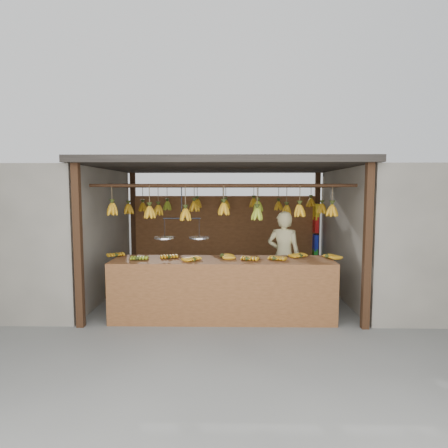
{
  "coord_description": "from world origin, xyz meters",
  "views": [
    {
      "loc": [
        0.11,
        -6.61,
        1.94
      ],
      "look_at": [
        0.0,
        0.3,
        1.3
      ],
      "focal_mm": 30.0,
      "sensor_mm": 36.0,
      "label": 1
    }
  ],
  "objects": [
    {
      "name": "balance_scale",
      "position": [
        -0.62,
        -1.0,
        1.24
      ],
      "size": [
        0.83,
        0.32,
        0.81
      ],
      "color": "black",
      "rests_on": "ground"
    },
    {
      "name": "stall",
      "position": [
        0.0,
        0.33,
        1.97
      ],
      "size": [
        4.3,
        3.3,
        2.4
      ],
      "color": "black",
      "rests_on": "ground"
    },
    {
      "name": "ground",
      "position": [
        0.0,
        0.0,
        0.0
      ],
      "size": [
        80.0,
        80.0,
        0.0
      ],
      "primitive_type": "plane",
      "color": "#5B5B57"
    },
    {
      "name": "vendor",
      "position": [
        1.05,
        -0.17,
        0.79
      ],
      "size": [
        0.66,
        0.54,
        1.57
      ],
      "primitive_type": "imported",
      "rotation": [
        0.0,
        0.0,
        2.82
      ],
      "color": "beige",
      "rests_on": "ground"
    },
    {
      "name": "neighbor_right",
      "position": [
        3.6,
        0.0,
        1.15
      ],
      "size": [
        3.0,
        3.0,
        2.3
      ],
      "primitive_type": "cube",
      "color": "slate",
      "rests_on": "ground"
    },
    {
      "name": "neighbor_left",
      "position": [
        -3.6,
        0.0,
        1.15
      ],
      "size": [
        3.0,
        3.0,
        2.3
      ],
      "primitive_type": "cube",
      "color": "slate",
      "rests_on": "ground"
    },
    {
      "name": "hanging_bananas",
      "position": [
        0.01,
        0.0,
        1.62
      ],
      "size": [
        3.6,
        2.24,
        0.4
      ],
      "color": "orange",
      "rests_on": "ground"
    },
    {
      "name": "bag_bundles",
      "position": [
        1.94,
        1.35,
        0.99
      ],
      "size": [
        0.08,
        0.26,
        1.3
      ],
      "color": "yellow",
      "rests_on": "ground"
    },
    {
      "name": "counter",
      "position": [
        -0.0,
        -1.23,
        0.71
      ],
      "size": [
        3.49,
        0.75,
        0.96
      ],
      "color": "brown",
      "rests_on": "ground"
    }
  ]
}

